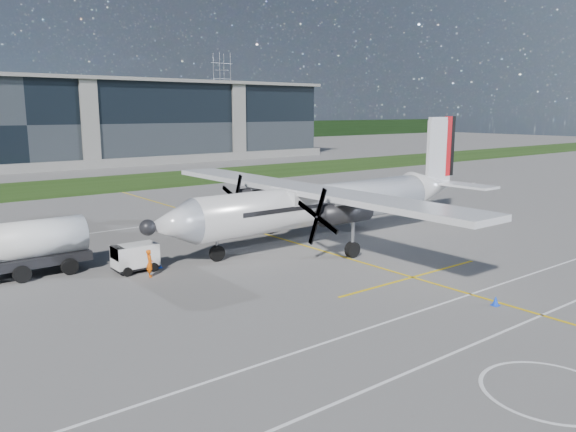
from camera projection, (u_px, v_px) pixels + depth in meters
The scene contains 14 objects.
ground at pixel (95, 193), 67.29m from camera, with size 400.00×400.00×0.00m, color #5B5856.
grass_strip at pixel (74, 186), 73.50m from camera, with size 400.00×18.00×0.04m, color #1F3A0F.
terminal_building at pixel (12, 124), 96.95m from camera, with size 120.00×20.00×15.00m, color black.
pylon_east at pixel (222, 96), 201.15m from camera, with size 9.00×4.60×30.00m, color gray, non-canonical shape.
yellow_taxiway_centerline at pixel (259, 232), 45.82m from camera, with size 0.20×70.00×0.01m, color yellow.
white_lane_line at pixel (508, 330), 25.39m from camera, with size 90.00×0.15×0.01m, color white.
turboprop_aircraft at pixel (330, 180), 42.16m from camera, with size 29.85×30.95×9.29m, color silver, non-canonical shape.
fuel_tanker_truck at pixel (0, 252), 32.59m from camera, with size 8.93×2.90×3.35m, color white, non-canonical shape.
baggage_tug at pixel (135, 258), 34.54m from camera, with size 2.81×1.69×1.69m, color silver, non-canonical shape.
ground_crew_person at pixel (150, 261), 33.34m from camera, with size 0.78×0.56×1.92m, color #F25907.
safety_cone_portwing at pixel (496, 301), 28.53m from camera, with size 0.36×0.36×0.50m, color blue.
safety_cone_nose_stbd at pixel (159, 264), 35.37m from camera, with size 0.36×0.36×0.50m, color blue.
safety_cone_stbdwing at pixel (194, 212), 53.57m from camera, with size 0.36×0.36×0.50m, color blue.
safety_cone_tail at pixel (443, 216), 51.76m from camera, with size 0.36×0.36×0.50m, color blue.
Camera 1 is at (-22.59, -26.84, 9.76)m, focal length 35.00 mm.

